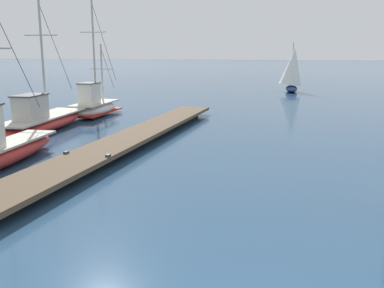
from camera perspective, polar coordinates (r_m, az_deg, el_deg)
floating_dock at (r=18.51m, az=-7.77°, el=1.00°), size 2.01×19.78×0.53m
fishing_boat_0 at (r=22.73m, az=-19.27°, el=3.00°), size 2.64×7.40×6.55m
fishing_boat_2 at (r=27.29m, az=-12.82°, el=4.95°), size 2.10×5.93×7.15m
distant_sailboat at (r=43.62m, az=13.14°, el=9.54°), size 2.66×4.37×4.73m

